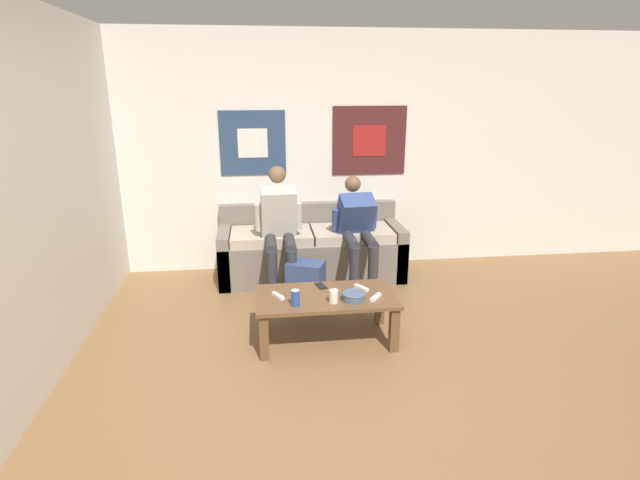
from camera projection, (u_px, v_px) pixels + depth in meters
name	position (u px, v px, depth m)	size (l,w,h in m)	color
ground_plane	(346.00, 408.00, 3.22)	(18.00, 18.00, 0.00)	brown
wall_back	(305.00, 154.00, 5.41)	(10.00, 0.07, 2.55)	silver
couch	(311.00, 251.00, 5.35)	(1.94, 0.72, 0.75)	#70665B
coffee_table	(326.00, 303.00, 3.99)	(1.11, 0.58, 0.39)	brown
person_seated_adult	(279.00, 227.00, 4.84)	(0.47, 0.83, 1.23)	#2D2D33
person_seated_teen	(357.00, 229.00, 4.97)	(0.47, 0.91, 1.10)	#2D2D33
backpack	(306.00, 286.00, 4.64)	(0.39, 0.34, 0.43)	navy
ceramic_bowl	(354.00, 296.00, 3.86)	(0.18, 0.18, 0.06)	#475B75
pillar_candle	(334.00, 296.00, 3.82)	(0.07, 0.07, 0.12)	silver
drink_can_blue	(295.00, 298.00, 3.77)	(0.07, 0.07, 0.12)	#28479E
game_controller_near_left	(361.00, 288.00, 4.08)	(0.10, 0.14, 0.03)	white
game_controller_near_right	(278.00, 296.00, 3.93)	(0.10, 0.14, 0.03)	white
game_controller_far_center	(376.00, 297.00, 3.90)	(0.12, 0.13, 0.03)	white
cell_phone	(321.00, 286.00, 4.14)	(0.10, 0.15, 0.01)	black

